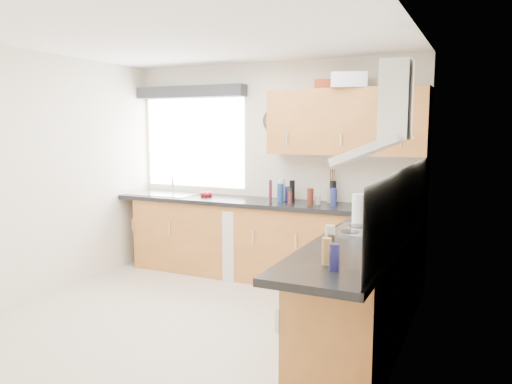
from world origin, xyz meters
The scene contains 41 objects.
ground_plane centered at (0.00, 0.00, 0.00)m, with size 3.60×3.60×0.00m, color beige.
ceiling centered at (0.00, 0.00, 2.50)m, with size 3.60×3.60×0.02m, color white.
wall_back centered at (0.00, 1.80, 1.25)m, with size 3.60×0.02×2.50m, color silver.
wall_front centered at (0.00, -1.80, 1.25)m, with size 3.60×0.02×2.50m, color silver.
wall_left centered at (-1.80, 0.00, 1.25)m, with size 0.02×3.60×2.50m, color silver.
wall_right centered at (1.80, 0.00, 1.25)m, with size 0.02×3.60×2.50m, color silver.
window centered at (-1.05, 1.79, 1.55)m, with size 1.40×0.02×1.10m, color silver.
window_blind centered at (-1.05, 1.70, 2.18)m, with size 1.50×0.18×0.14m, color #2A2B2F.
splashback centered at (1.79, 0.30, 1.18)m, with size 0.01×3.00×0.54m, color white.
base_cab_back centered at (-0.10, 1.51, 0.43)m, with size 3.00×0.58×0.86m, color #9F612A.
base_cab_corner centered at (1.50, 1.50, 0.43)m, with size 0.60×0.60×0.86m, color #9F612A.
base_cab_right centered at (1.51, 0.15, 0.43)m, with size 0.58×2.10×0.86m, color #9F612A.
worktop_back centered at (0.00, 1.50, 0.89)m, with size 3.60×0.62×0.05m, color black.
worktop_right centered at (1.50, 0.00, 0.89)m, with size 0.62×2.42×0.05m, color black.
sink centered at (-1.33, 1.50, 0.95)m, with size 0.84×0.46×0.10m, color silver, non-canonical shape.
oven centered at (1.50, 0.30, 0.42)m, with size 0.56×0.58×0.85m, color black.
hob_plate centered at (1.50, 0.30, 0.92)m, with size 0.52×0.52×0.01m, color silver.
extractor_hood centered at (1.60, 0.30, 1.77)m, with size 0.52×0.78×0.66m, color silver, non-canonical shape.
upper_cabinets centered at (0.95, 1.62, 1.80)m, with size 1.70×0.35×0.70m, color #9F612A.
washing_machine centered at (-0.15, 1.52, 0.40)m, with size 0.55×0.53×0.81m, color silver.
wall_clock centered at (0.05, 1.76, 1.82)m, with size 0.28×0.28×0.04m, color #2A2B2F.
casserole centered at (0.99, 1.52, 2.23)m, with size 0.36×0.26×0.15m, color silver.
storage_box centered at (0.69, 1.72, 2.20)m, with size 0.24×0.20×0.11m, color #B93A1C.
utensil_pot centered at (0.79, 1.70, 0.99)m, with size 0.11×0.11×0.15m, color gray.
kitchen_roll centered at (1.35, 0.61, 1.04)m, with size 0.12×0.12×0.26m, color silver.
tomato_cluster centered at (-0.74, 1.54, 0.94)m, with size 0.14×0.14×0.06m, color red, non-canonical shape.
jar_0 centered at (0.37, 1.48, 0.99)m, with size 0.04×0.04×0.16m, color black.
jar_1 centered at (0.29, 1.64, 0.99)m, with size 0.06×0.06×0.16m, color navy.
jar_2 centered at (0.87, 1.48, 1.00)m, with size 0.07×0.07×0.19m, color navy.
jar_3 centered at (0.68, 1.50, 0.96)m, with size 0.07×0.07×0.10m, color #BCADA0.
jar_4 centered at (0.18, 1.38, 1.04)m, with size 0.04×0.04×0.26m, color #42171D.
jar_5 centered at (0.24, 1.51, 1.01)m, with size 0.07×0.07×0.21m, color navy.
jar_6 centered at (0.80, 1.69, 1.03)m, with size 0.07×0.07×0.25m, color black.
jar_7 centered at (0.41, 1.38, 0.98)m, with size 0.04×0.04×0.14m, color #56201E.
jar_8 centered at (0.23, 1.60, 1.04)m, with size 0.07×0.07×0.25m, color beige.
jar_9 centered at (0.63, 1.42, 1.00)m, with size 0.07×0.07×0.18m, color #4F1C10.
jar_10 centered at (0.34, 1.63, 1.03)m, with size 0.06×0.06×0.24m, color black.
bottle_0 centered at (1.47, -0.66, 0.99)m, with size 0.05×0.05×0.16m, color black.
bottle_1 centered at (1.48, -0.77, 0.99)m, with size 0.06×0.06×0.17m, color #A57939.
bottle_2 centered at (1.43, -0.54, 1.01)m, with size 0.07×0.07×0.20m, color #BAB49E.
bottle_3 centered at (1.56, -0.87, 0.99)m, with size 0.06×0.06×0.16m, color #161446.
Camera 1 is at (2.34, -3.64, 1.74)m, focal length 35.00 mm.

